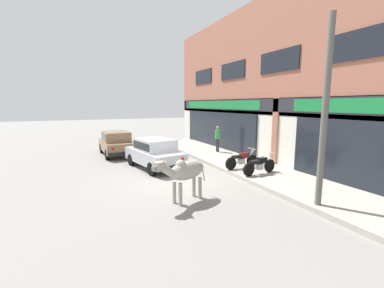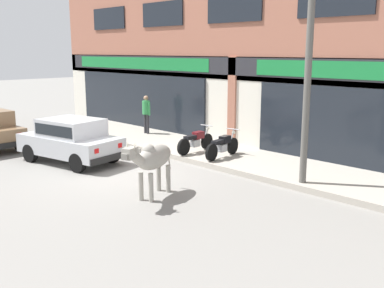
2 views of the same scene
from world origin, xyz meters
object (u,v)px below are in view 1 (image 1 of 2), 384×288
car_1 (155,152)px  utility_pole (325,113)px  car_0 (116,142)px  cow (185,171)px  motorcycle_1 (260,165)px  motorcycle_0 (242,160)px  pedestrian (218,136)px

car_1 → utility_pole: bearing=23.3°
car_0 → utility_pole: (10.94, 4.17, 2.04)m
cow → motorcycle_1: (-1.17, 3.92, -0.45)m
motorcycle_1 → utility_pole: utility_pole is taller
motorcycle_0 → utility_pole: utility_pole is taller
car_1 → car_0: bearing=-163.4°
car_1 → motorcycle_0: 4.17m
pedestrian → utility_pole: (8.55, -1.56, 1.70)m
motorcycle_0 → motorcycle_1: (1.16, 0.08, 0.00)m
motorcycle_0 → pedestrian: 4.16m
car_0 → cow: bearing=5.7°
car_0 → motorcycle_1: car_0 is taller
car_0 → utility_pole: bearing=20.9°
car_0 → motorcycle_1: 8.93m
pedestrian → utility_pole: 8.86m
car_0 → motorcycle_1: bearing=32.4°
car_1 → pedestrian: bearing=110.6°
pedestrian → car_0: bearing=-112.6°
cow → car_1: size_ratio=0.54×
motorcycle_0 → pedestrian: pedestrian is taller
motorcycle_0 → motorcycle_1: bearing=4.1°
utility_pole → motorcycle_0: bearing=173.4°
car_0 → car_1: same height
car_0 → car_1: (4.09, 1.22, 0.00)m
cow → utility_pole: bearing=55.9°
cow → pedestrian: pedestrian is taller
car_1 → pedestrian: (-1.70, 4.51, 0.34)m
car_0 → car_1: 4.26m
cow → motorcycle_1: cow is taller
car_0 → utility_pole: size_ratio=0.68×
motorcycle_0 → motorcycle_1: size_ratio=1.00×
cow → pedestrian: 7.97m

